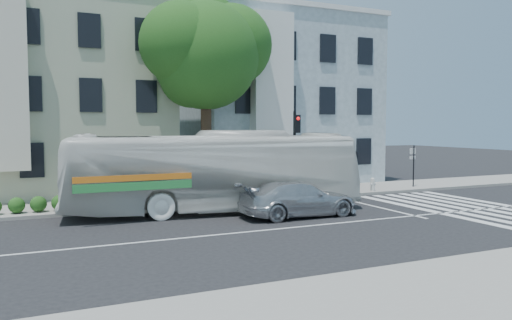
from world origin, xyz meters
TOP-DOWN VIEW (x-y plane):
  - ground at (0.00, 0.00)m, footprint 120.00×120.00m
  - sidewalk_far at (0.00, 8.00)m, footprint 80.00×4.00m
  - sidewalk_near at (0.00, -8.00)m, footprint 80.00×4.00m
  - building_left at (-7.00, 15.00)m, footprint 12.00×10.00m
  - building_right at (7.00, 15.00)m, footprint 12.00×10.00m
  - street_tree at (0.06, 8.74)m, footprint 7.30×5.90m
  - bus at (-0.99, 4.56)m, footprint 4.56×13.39m
  - sedan at (1.90, 1.98)m, footprint 2.12×5.20m
  - hedge at (-6.50, 6.80)m, footprint 8.21×3.91m
  - traffic_signal at (4.20, 6.41)m, footprint 0.48×0.54m
  - fire_hydrant at (9.20, 6.39)m, footprint 0.44×0.25m
  - far_sign_pole at (12.78, 7.12)m, footprint 0.46×0.17m

SIDE VIEW (x-z plane):
  - ground at x=0.00m, z-range 0.00..0.00m
  - sidewalk_far at x=0.00m, z-range 0.00..0.15m
  - sidewalk_near at x=0.00m, z-range 0.00..0.15m
  - hedge at x=-6.50m, z-range 0.15..0.85m
  - fire_hydrant at x=9.20m, z-range 0.16..0.93m
  - sedan at x=1.90m, z-range 0.00..1.51m
  - far_sign_pole at x=12.78m, z-range 0.49..3.01m
  - bus at x=-0.99m, z-range 0.00..3.66m
  - traffic_signal at x=4.20m, z-range 0.67..5.29m
  - building_left at x=-7.00m, z-range 0.00..11.00m
  - building_right at x=7.00m, z-range 0.00..11.00m
  - street_tree at x=0.06m, z-range 2.28..13.38m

